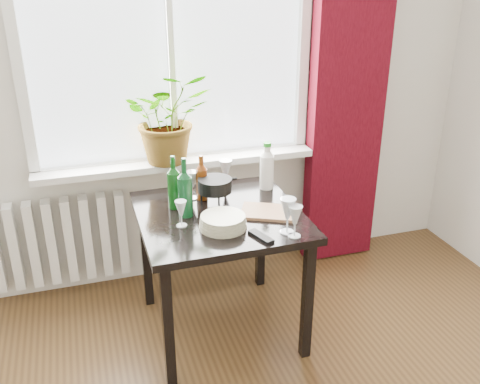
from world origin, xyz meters
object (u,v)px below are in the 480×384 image
object	(u,v)px
bottle_amber	(202,177)
fondue_pot	(215,191)
wineglass_back_center	(226,174)
tv_remote	(261,236)
wine_bottle_left	(174,182)
wineglass_back_left	(192,185)
cutting_board	(270,212)
radiator	(61,241)
cleaning_bottle	(267,165)
wine_bottle_right	(185,187)
potted_plant	(168,117)
wineglass_front_right	(288,215)
table	(220,228)
wineglass_front_left	(181,213)
wineglass_far_right	(295,221)
plate_stack	(223,222)

from	to	relation	value
bottle_amber	fondue_pot	size ratio (longest dim) A/B	1.22
wineglass_back_center	tv_remote	size ratio (longest dim) A/B	1.18
wine_bottle_left	wineglass_back_left	distance (m)	0.16
wineglass_back_center	cutting_board	xyz separation A→B (m)	(0.13, -0.40, -0.08)
radiator	bottle_amber	size ratio (longest dim) A/B	3.07
cleaning_bottle	wine_bottle_right	bearing A→B (deg)	-157.82
wine_bottle_left	cutting_board	world-z (taller)	wine_bottle_left
cleaning_bottle	fondue_pot	size ratio (longest dim) A/B	1.33
potted_plant	wineglass_front_right	xyz separation A→B (m)	(0.41, -0.89, -0.29)
table	bottle_amber	xyz separation A→B (m)	(-0.04, 0.21, 0.22)
wine_bottle_left	fondue_pot	bearing A→B (deg)	-2.72
potted_plant	cleaning_bottle	xyz separation A→B (m)	(0.50, -0.34, -0.24)
cleaning_bottle	wineglass_back_left	size ratio (longest dim) A/B	1.71
table	cutting_board	distance (m)	0.28
potted_plant	wineglass_back_left	world-z (taller)	potted_plant
wineglass_back_center	wineglass_front_left	world-z (taller)	wineglass_back_center
table	fondue_pot	distance (m)	0.21
wineglass_far_right	wineglass_back_center	bearing A→B (deg)	102.79
potted_plant	wineglass_front_right	world-z (taller)	potted_plant
cleaning_bottle	wineglass_back_left	distance (m)	0.45
cleaning_bottle	wineglass_front_right	size ratio (longest dim) A/B	1.51
plate_stack	fondue_pot	bearing A→B (deg)	82.48
table	wineglass_far_right	size ratio (longest dim) A/B	5.10
potted_plant	fondue_pot	distance (m)	0.57
wineglass_front_right	tv_remote	size ratio (longest dim) A/B	1.24
fondue_pot	table	bearing A→B (deg)	-110.92
wine_bottle_right	fondue_pot	world-z (taller)	wine_bottle_right
radiator	wineglass_front_left	world-z (taller)	wineglass_front_left
wineglass_front_right	table	bearing A→B (deg)	129.80
wine_bottle_left	cutting_board	xyz separation A→B (m)	(0.46, -0.23, -0.14)
wine_bottle_right	wineglass_front_left	size ratio (longest dim) A/B	2.28
bottle_amber	wineglass_far_right	distance (m)	0.65
potted_plant	bottle_amber	distance (m)	0.46
potted_plant	cleaning_bottle	bearing A→B (deg)	-34.15
wine_bottle_left	wineglass_back_center	world-z (taller)	wine_bottle_left
cleaning_bottle	wineglass_front_right	bearing A→B (deg)	-99.69
wineglass_front_right	wineglass_back_center	xyz separation A→B (m)	(-0.13, 0.62, -0.00)
radiator	wineglass_front_left	distance (m)	1.05
radiator	fondue_pot	world-z (taller)	fondue_pot
table	bottle_amber	bearing A→B (deg)	102.15
cleaning_bottle	wineglass_back_left	bearing A→B (deg)	-178.08
potted_plant	plate_stack	size ratio (longest dim) A/B	2.28
table	wineglass_front_right	world-z (taller)	wineglass_front_right
wineglass_front_left	cutting_board	distance (m)	0.48
potted_plant	fondue_pot	bearing A→B (deg)	-70.63
radiator	plate_stack	bearing A→B (deg)	-44.08
wine_bottle_left	fondue_pot	world-z (taller)	wine_bottle_left
potted_plant	wineglass_far_right	size ratio (longest dim) A/B	3.30
potted_plant	tv_remote	xyz separation A→B (m)	(0.26, -0.91, -0.37)
potted_plant	wine_bottle_right	distance (m)	0.60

